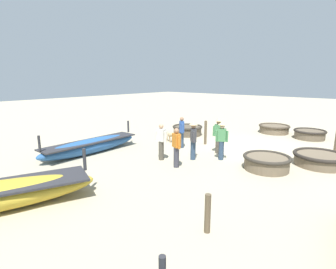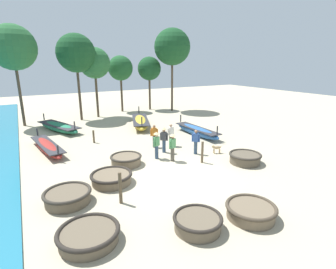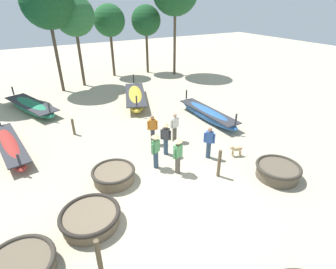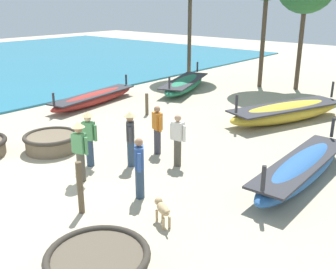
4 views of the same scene
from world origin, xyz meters
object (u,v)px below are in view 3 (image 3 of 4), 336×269
Objects in this scene: long_boat_green_hull at (208,114)px; tree_tall_back at (109,21)px; long_boat_blue_hull at (32,106)px; mooring_post_inland at (73,127)px; long_boat_red_hull at (135,97)px; fisherman_with_hat at (209,142)px; tree_center at (47,3)px; coracle_tilted at (278,171)px; coracle_nearest at (90,218)px; coracle_front_right at (19,268)px; fisherman_by_coracle at (156,149)px; long_boat_ochre_hull at (10,146)px; fisherman_crouching at (178,154)px; coracle_center at (114,175)px; fisherman_standing_right at (175,127)px; fisherman_standing_left at (153,129)px; tree_left_mid at (74,16)px; dog at (236,149)px; mooring_post_mid_beach at (219,163)px; fisherman_hauling at (166,136)px; tree_right_mid at (146,21)px; mooring_post_shoreline at (99,259)px.

tree_tall_back is (-1.63, 12.77, 4.55)m from long_boat_green_hull.
long_boat_blue_hull is 5.09m from mooring_post_inland.
long_boat_red_hull is 3.62× the size of fisherman_with_hat.
coracle_tilted is at bearing -70.75° from tree_center.
tree_center is (-4.17, 13.86, 5.56)m from fisherman_with_hat.
coracle_front_right reaches higher than coracle_nearest.
fisherman_with_hat is at bearing -10.50° from fisherman_by_coracle.
fisherman_crouching is (6.24, -5.53, 0.66)m from long_boat_ochre_hull.
fisherman_standing_right reaches higher than coracle_center.
fisherman_standing_left is 12.93m from tree_left_mid.
dog is 0.50× the size of mooring_post_mid_beach.
fisherman_standing_left is (-1.58, -6.00, 0.44)m from long_boat_red_hull.
coracle_front_right is at bearing -142.33° from coracle_center.
tree_left_mid is (4.44, 4.24, 5.14)m from long_boat_blue_hull.
fisherman_by_coracle reaches higher than long_boat_blue_hull.
tree_tall_back reaches higher than long_boat_green_hull.
tree_center is (-2.57, 12.61, 5.44)m from fisherman_hauling.
fisherman_with_hat is 3.00m from fisherman_standing_left.
fisherman_standing_right is 0.25× the size of tree_right_mid.
dog is (3.74, -1.01, -0.59)m from fisherman_by_coracle.
fisherman_standing_left is at bearing 85.69° from fisherman_crouching.
mooring_post_shoreline reaches higher than long_boat_blue_hull.
fisherman_hauling is 15.78m from tree_tall_back.
long_boat_green_hull is at bearing -14.52° from mooring_post_inland.
long_boat_green_hull is (10.67, 5.85, 0.06)m from coracle_front_right.
fisherman_crouching is 0.20× the size of tree_center.
tree_tall_back reaches higher than fisherman_standing_right.
dog is (1.32, -9.04, -0.02)m from long_boat_red_hull.
fisherman_with_hat is 7.03m from mooring_post_shoreline.
long_boat_green_hull is (1.02, 6.19, 0.04)m from coracle_tilted.
fisherman_crouching and fisherman_by_coracle have the same top height.
fisherman_with_hat reaches higher than long_boat_green_hull.
long_boat_ochre_hull is 11.31m from tree_center.
mooring_post_mid_beach is (3.95, -1.84, 0.33)m from coracle_center.
long_boat_red_hull is at bearing 53.66° from coracle_front_right.
long_boat_ochre_hull is (-2.21, 6.62, 0.02)m from coracle_nearest.
tree_right_mid is at bearing -7.42° from tree_tall_back.
coracle_tilted is 6.12m from fisherman_standing_left.
tree_right_mid is at bearing 79.12° from dog.
long_boat_green_hull is at bearing 38.40° from mooring_post_shoreline.
tree_left_mid is 0.86× the size of tree_center.
fisherman_standing_left is (-4.30, -1.05, 0.48)m from long_boat_green_hull.
mooring_post_shoreline reaches higher than long_boat_green_hull.
long_boat_ochre_hull is 15.09m from tree_tall_back.
dog is 8.70m from mooring_post_inland.
tree_center reaches higher than mooring_post_shoreline.
tree_tall_back reaches higher than dog.
tree_right_mid reaches higher than dog.
fisherman_hauling is 1.06× the size of fisherman_standing_left.
coracle_nearest is 1.28× the size of fisherman_standing_left.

